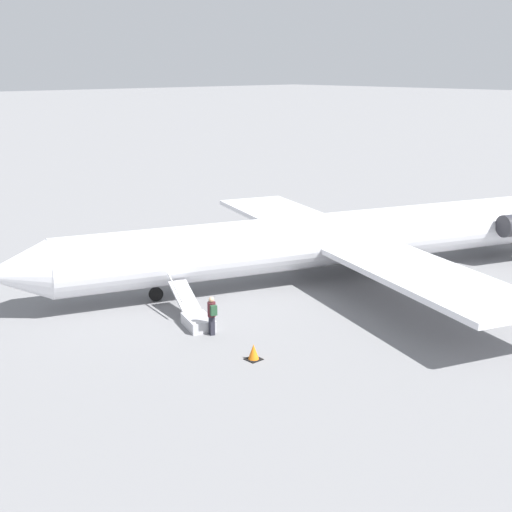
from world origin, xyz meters
The scene contains 5 objects.
ground_plane centered at (0.00, 0.00, 0.00)m, with size 600.00×600.00×0.00m, color slate.
airplane_main centered at (-1.02, 0.35, 2.27)m, with size 34.98×27.32×7.60m.
boarding_stairs centered at (9.53, 0.96, 0.39)m, with size 2.24×4.13×1.83m.
passenger centered at (9.77, 2.49, 1.00)m, with size 0.43×0.57×1.74m.
traffic_cone_near_stairs centered at (10.25, 5.73, 0.30)m, with size 0.60×0.60×0.65m.
Camera 1 is at (28.05, 25.49, 11.43)m, focal length 50.00 mm.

